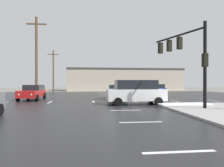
{
  "coord_description": "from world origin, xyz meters",
  "views": [
    {
      "loc": [
        -2.33,
        -19.05,
        1.84
      ],
      "look_at": [
        0.82,
        9.56,
        1.71
      ],
      "focal_mm": 32.34,
      "sensor_mm": 36.0,
      "label": 1
    }
  ],
  "objects_px": {
    "sedan_green": "(116,91)",
    "utility_pole_far": "(36,56)",
    "traffic_signal_mast": "(185,52)",
    "sedan_blue": "(155,89)",
    "suv_white": "(136,92)",
    "sedan_red": "(33,92)",
    "utility_pole_distant": "(53,70)"
  },
  "relations": [
    {
      "from": "sedan_red",
      "to": "utility_pole_far",
      "type": "xyz_separation_m",
      "value": [
        0.06,
        1.3,
        3.97
      ]
    },
    {
      "from": "utility_pole_distant",
      "to": "utility_pole_far",
      "type": "bearing_deg",
      "value": -86.0
    },
    {
      "from": "sedan_red",
      "to": "utility_pole_distant",
      "type": "distance_m",
      "value": 19.18
    },
    {
      "from": "traffic_signal_mast",
      "to": "sedan_red",
      "type": "height_order",
      "value": "traffic_signal_mast"
    },
    {
      "from": "traffic_signal_mast",
      "to": "utility_pole_far",
      "type": "distance_m",
      "value": 15.92
    },
    {
      "from": "utility_pole_distant",
      "to": "sedan_blue",
      "type": "bearing_deg",
      "value": -28.04
    },
    {
      "from": "traffic_signal_mast",
      "to": "sedan_green",
      "type": "distance_m",
      "value": 9.49
    },
    {
      "from": "utility_pole_far",
      "to": "utility_pole_distant",
      "type": "height_order",
      "value": "utility_pole_far"
    },
    {
      "from": "traffic_signal_mast",
      "to": "sedan_blue",
      "type": "relative_size",
      "value": 1.25
    },
    {
      "from": "sedan_green",
      "to": "utility_pole_far",
      "type": "distance_m",
      "value": 9.83
    },
    {
      "from": "sedan_red",
      "to": "sedan_green",
      "type": "distance_m",
      "value": 8.98
    },
    {
      "from": "traffic_signal_mast",
      "to": "sedan_blue",
      "type": "distance_m",
      "value": 17.81
    },
    {
      "from": "sedan_red",
      "to": "sedan_blue",
      "type": "xyz_separation_m",
      "value": [
        16.56,
        9.38,
        0.0
      ]
    },
    {
      "from": "traffic_signal_mast",
      "to": "sedan_green",
      "type": "bearing_deg",
      "value": 11.09
    },
    {
      "from": "sedan_green",
      "to": "utility_pole_distant",
      "type": "relative_size",
      "value": 0.56
    },
    {
      "from": "sedan_green",
      "to": "sedan_blue",
      "type": "distance_m",
      "value": 11.99
    },
    {
      "from": "sedan_red",
      "to": "sedan_green",
      "type": "xyz_separation_m",
      "value": [
        8.98,
        0.1,
        0.0
      ]
    },
    {
      "from": "utility_pole_far",
      "to": "utility_pole_distant",
      "type": "xyz_separation_m",
      "value": [
        -1.23,
        17.52,
        -0.5
      ]
    },
    {
      "from": "traffic_signal_mast",
      "to": "sedan_red",
      "type": "xyz_separation_m",
      "value": [
        -13.12,
        7.78,
        -3.3
      ]
    },
    {
      "from": "sedan_green",
      "to": "utility_pole_far",
      "type": "height_order",
      "value": "utility_pole_far"
    },
    {
      "from": "sedan_red",
      "to": "suv_white",
      "type": "bearing_deg",
      "value": 61.41
    },
    {
      "from": "sedan_green",
      "to": "utility_pole_far",
      "type": "bearing_deg",
      "value": 87.28
    },
    {
      "from": "utility_pole_far",
      "to": "suv_white",
      "type": "bearing_deg",
      "value": -35.16
    },
    {
      "from": "suv_white",
      "to": "utility_pole_distant",
      "type": "xyz_separation_m",
      "value": [
        -11.0,
        24.41,
        3.24
      ]
    },
    {
      "from": "traffic_signal_mast",
      "to": "sedan_red",
      "type": "distance_m",
      "value": 15.6
    },
    {
      "from": "suv_white",
      "to": "utility_pole_distant",
      "type": "height_order",
      "value": "utility_pole_distant"
    },
    {
      "from": "utility_pole_far",
      "to": "sedan_green",
      "type": "bearing_deg",
      "value": -7.69
    },
    {
      "from": "suv_white",
      "to": "sedan_green",
      "type": "distance_m",
      "value": 5.76
    },
    {
      "from": "suv_white",
      "to": "sedan_green",
      "type": "xyz_separation_m",
      "value": [
        -0.86,
        5.69,
        -0.24
      ]
    },
    {
      "from": "suv_white",
      "to": "sedan_red",
      "type": "xyz_separation_m",
      "value": [
        -9.84,
        5.58,
        -0.24
      ]
    },
    {
      "from": "sedan_green",
      "to": "sedan_blue",
      "type": "height_order",
      "value": "same"
    },
    {
      "from": "sedan_green",
      "to": "sedan_red",
      "type": "bearing_deg",
      "value": 95.61
    }
  ]
}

